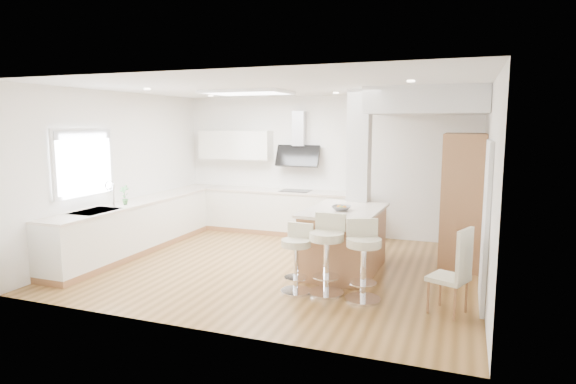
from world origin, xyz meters
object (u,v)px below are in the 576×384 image
at_px(peninsula, 344,240).
at_px(bar_stool_b, 327,250).
at_px(dining_chair, 456,269).
at_px(bar_stool_a, 297,254).
at_px(bar_stool_c, 363,256).

bearing_deg(peninsula, bar_stool_b, -86.79).
height_order(peninsula, dining_chair, dining_chair).
height_order(bar_stool_a, bar_stool_c, bar_stool_c).
xyz_separation_m(bar_stool_b, bar_stool_c, (0.50, -0.07, -0.02)).
bearing_deg(peninsula, bar_stool_a, -106.75).
relative_size(bar_stool_c, dining_chair, 0.98).
distance_m(bar_stool_c, dining_chair, 1.13).
bearing_deg(peninsula, bar_stool_c, -62.53).
bearing_deg(bar_stool_a, bar_stool_c, 4.53).
relative_size(peninsula, dining_chair, 1.56).
distance_m(bar_stool_b, bar_stool_c, 0.50).
xyz_separation_m(peninsula, dining_chair, (1.64, -1.20, 0.07)).
height_order(peninsula, bar_stool_b, bar_stool_b).
relative_size(peninsula, bar_stool_b, 1.54).
relative_size(bar_stool_a, bar_stool_c, 0.89).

